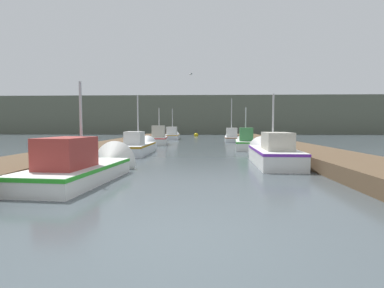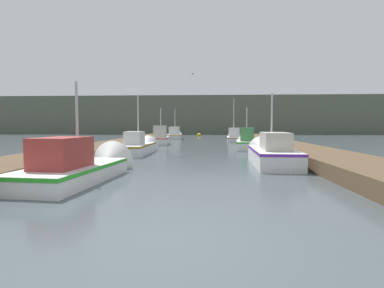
% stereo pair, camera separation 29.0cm
% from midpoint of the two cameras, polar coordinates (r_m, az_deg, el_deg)
% --- Properties ---
extents(ground_plane, '(200.00, 200.00, 0.00)m').
position_cam_midpoint_polar(ground_plane, '(4.56, -4.77, -18.41)').
color(ground_plane, '#424C51').
extents(dock_left, '(2.81, 40.00, 0.51)m').
position_cam_midpoint_polar(dock_left, '(21.24, -14.39, -0.38)').
color(dock_left, brown).
rests_on(dock_left, ground_plane).
extents(dock_right, '(2.81, 40.00, 0.51)m').
position_cam_midpoint_polar(dock_right, '(20.91, 17.77, -0.50)').
color(dock_right, brown).
rests_on(dock_right, ground_plane).
extents(distant_shore_ridge, '(120.00, 16.00, 7.00)m').
position_cam_midpoint_polar(distant_shore_ridge, '(61.58, 2.72, 5.34)').
color(distant_shore_ridge, '#565B4C').
rests_on(distant_shore_ridge, ground_plane).
extents(fishing_boat_0, '(2.16, 5.23, 3.59)m').
position_cam_midpoint_polar(fishing_boat_0, '(10.08, -19.30, -4.01)').
color(fishing_boat_0, silver).
rests_on(fishing_boat_0, ground_plane).
extents(fishing_boat_1, '(1.85, 5.70, 3.49)m').
position_cam_midpoint_polar(fishing_boat_1, '(13.78, 15.30, -1.61)').
color(fishing_boat_1, silver).
rests_on(fishing_boat_1, ground_plane).
extents(fishing_boat_2, '(1.46, 5.49, 3.82)m').
position_cam_midpoint_polar(fishing_boat_2, '(18.31, -9.57, -0.46)').
color(fishing_boat_2, silver).
rests_on(fishing_boat_2, ground_plane).
extents(fishing_boat_3, '(1.91, 5.69, 3.30)m').
position_cam_midpoint_polar(fishing_boat_3, '(22.15, 10.70, 0.39)').
color(fishing_boat_3, silver).
rests_on(fishing_boat_3, ground_plane).
extents(fishing_boat_4, '(1.66, 4.64, 3.50)m').
position_cam_midpoint_polar(fishing_boat_4, '(26.54, -5.65, 1.12)').
color(fishing_boat_4, silver).
rests_on(fishing_boat_4, ground_plane).
extents(fishing_boat_5, '(1.60, 5.31, 4.87)m').
position_cam_midpoint_polar(fishing_boat_5, '(31.89, 8.18, 1.35)').
color(fishing_boat_5, silver).
rests_on(fishing_boat_5, ground_plane).
extents(fishing_boat_6, '(1.76, 6.01, 4.08)m').
position_cam_midpoint_polar(fishing_boat_6, '(36.53, -3.01, 1.73)').
color(fishing_boat_6, silver).
rests_on(fishing_boat_6, ground_plane).
extents(mooring_piling_0, '(0.29, 0.29, 1.19)m').
position_cam_midpoint_polar(mooring_piling_0, '(39.97, -4.10, 2.07)').
color(mooring_piling_0, '#473523').
rests_on(mooring_piling_0, ground_plane).
extents(mooring_piling_1, '(0.33, 0.33, 1.10)m').
position_cam_midpoint_polar(mooring_piling_1, '(41.43, -3.84, 2.07)').
color(mooring_piling_1, '#473523').
rests_on(mooring_piling_1, ground_plane).
extents(mooring_piling_3, '(0.30, 0.30, 1.28)m').
position_cam_midpoint_polar(mooring_piling_3, '(15.13, 18.40, -0.55)').
color(mooring_piling_3, '#473523').
rests_on(mooring_piling_3, ground_plane).
extents(channel_buoy, '(0.64, 0.64, 1.14)m').
position_cam_midpoint_polar(channel_buoy, '(44.66, 1.54, 1.71)').
color(channel_buoy, gold).
rests_on(channel_buoy, ground_plane).
extents(seagull_lead, '(0.31, 0.55, 0.12)m').
position_cam_midpoint_polar(seagull_lead, '(25.04, 0.35, 13.16)').
color(seagull_lead, white).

